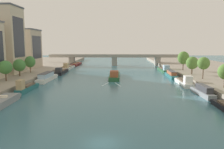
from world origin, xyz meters
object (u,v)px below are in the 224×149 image
(moored_boat_left_far, at_px, (77,64))
(tree_left_third, at_px, (30,62))
(moored_boat_right_end, at_px, (171,74))
(tree_left_second, at_px, (5,67))
(moored_boat_left_lone, at_px, (26,87))
(tree_left_far, at_px, (19,65))
(tree_right_third, at_px, (183,58))
(moored_boat_left_gap_after, at_px, (47,77))
(moored_boat_right_near, at_px, (203,91))
(bridge_far, at_px, (114,58))
(moored_boat_right_downstream, at_px, (164,69))
(moored_boat_left_upstream, at_px, (61,71))
(tree_right_midway, at_px, (204,63))
(moored_boat_right_second, at_px, (184,82))
(moored_boat_left_end, at_px, (69,67))
(tree_right_far, at_px, (192,63))
(barge_midriver, at_px, (115,75))

(moored_boat_left_far, distance_m, tree_left_third, 45.70)
(moored_boat_right_end, height_order, tree_left_second, tree_left_second)
(moored_boat_left_lone, height_order, tree_left_third, tree_left_third)
(tree_left_far, bearing_deg, tree_right_third, 17.44)
(moored_boat_left_gap_after, height_order, moored_boat_right_near, moored_boat_left_gap_after)
(moored_boat_left_far, xyz_separation_m, bridge_far, (21.04, -1.60, 3.37))
(moored_boat_left_far, xyz_separation_m, tree_left_third, (-8.15, -44.69, 4.96))
(moored_boat_left_lone, relative_size, moored_boat_right_downstream, 0.74)
(moored_boat_left_upstream, bearing_deg, tree_left_second, -105.98)
(moored_boat_left_lone, distance_m, tree_right_midway, 49.08)
(moored_boat_right_near, distance_m, tree_right_midway, 15.75)
(moored_boat_left_far, bearing_deg, moored_boat_right_second, -54.18)
(tree_left_far, bearing_deg, moored_boat_left_upstream, 65.86)
(moored_boat_left_gap_after, bearing_deg, moored_boat_left_end, 90.40)
(tree_left_second, xyz_separation_m, tree_right_third, (55.91, 27.09, 0.96))
(tree_right_midway, bearing_deg, moored_boat_left_gap_after, 172.82)
(moored_boat_left_gap_after, distance_m, moored_boat_left_end, 32.86)
(moored_boat_left_lone, xyz_separation_m, tree_right_far, (47.85, 20.59, 4.48))
(tree_left_far, bearing_deg, moored_boat_right_near, -19.76)
(tree_left_far, bearing_deg, bridge_far, 60.71)
(tree_right_third, bearing_deg, moored_boat_left_upstream, 178.67)
(tree_left_far, bearing_deg, moored_boat_left_gap_after, 12.62)
(moored_boat_left_far, relative_size, tree_left_far, 3.02)
(moored_boat_right_near, relative_size, tree_left_far, 2.04)
(moored_boat_left_end, height_order, moored_boat_right_end, moored_boat_left_end)
(tree_left_third, relative_size, tree_right_far, 0.99)
(moored_boat_right_downstream, distance_m, tree_left_third, 53.86)
(moored_boat_left_gap_after, xyz_separation_m, tree_right_midway, (47.66, -6.01, 5.14))
(moored_boat_left_upstream, relative_size, tree_left_second, 2.56)
(moored_boat_left_lone, height_order, moored_boat_left_upstream, moored_boat_left_lone)
(moored_boat_left_gap_after, height_order, moored_boat_right_end, moored_boat_left_gap_after)
(barge_midriver, bearing_deg, tree_right_midway, -24.49)
(moored_boat_right_near, distance_m, tree_left_far, 53.89)
(moored_boat_left_lone, bearing_deg, moored_boat_left_end, 90.24)
(barge_midriver, distance_m, tree_left_far, 31.05)
(barge_midriver, relative_size, moored_boat_right_end, 1.28)
(moored_boat_left_gap_after, distance_m, tree_left_second, 14.27)
(moored_boat_right_downstream, bearing_deg, tree_right_far, -75.72)
(moored_boat_right_second, bearing_deg, tree_right_third, 74.99)
(moored_boat_right_end, bearing_deg, moored_boat_right_downstream, 87.33)
(moored_boat_right_near, relative_size, tree_left_second, 1.94)
(moored_boat_right_end, bearing_deg, tree_right_midway, -68.14)
(moored_boat_right_end, bearing_deg, moored_boat_left_lone, -149.50)
(moored_boat_left_end, bearing_deg, moored_boat_left_gap_after, -89.60)
(moored_boat_left_upstream, relative_size, moored_boat_right_end, 1.05)
(barge_midriver, xyz_separation_m, moored_boat_left_far, (-21.74, 45.96, -0.40))
(tree_right_third, distance_m, bridge_far, 43.76)
(tree_left_third, distance_m, tree_right_third, 57.01)
(moored_boat_left_far, distance_m, moored_boat_right_second, 71.97)
(tree_right_midway, bearing_deg, tree_left_third, 166.83)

